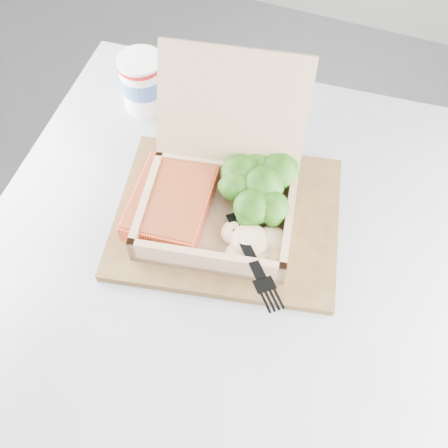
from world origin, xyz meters
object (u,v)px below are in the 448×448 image
at_px(serving_tray, 227,217).
at_px(takeout_container, 222,181).
at_px(cafe_table, 229,291).
at_px(paper_cup, 143,81).

xyz_separation_m(serving_tray, takeout_container, (-0.02, 0.02, 0.05)).
bearing_deg(serving_tray, cafe_table, -62.16).
distance_m(takeout_container, paper_cup, 0.25).
bearing_deg(takeout_container, paper_cup, 131.60).
height_order(cafe_table, takeout_container, takeout_container).
relative_size(cafe_table, serving_tray, 2.41).
relative_size(serving_tray, paper_cup, 3.38).
bearing_deg(paper_cup, serving_tray, -38.51).
bearing_deg(takeout_container, cafe_table, -68.14).
height_order(cafe_table, serving_tray, serving_tray).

